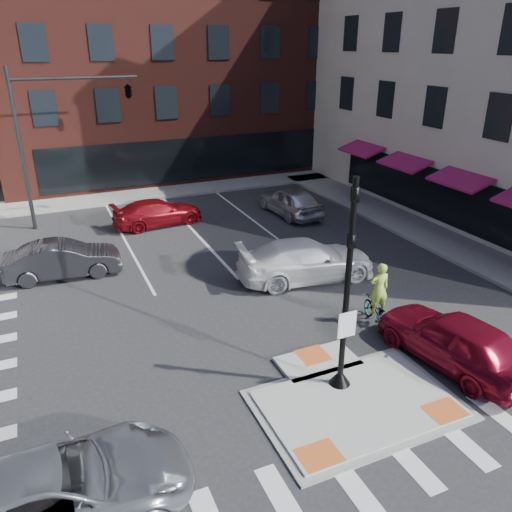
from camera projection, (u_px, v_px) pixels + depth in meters
name	position (u px, v px, depth m)	size (l,w,h in m)	color
ground	(347.00, 395.00, 13.85)	(120.00, 120.00, 0.00)	#28282B
refuge_island	(352.00, 399.00, 13.61)	(5.40, 4.65, 0.13)	gray
sidewalk_e	(415.00, 227.00, 26.24)	(3.00, 24.00, 0.15)	gray
sidewalk_n	(202.00, 187.00, 33.43)	(26.00, 3.00, 0.15)	gray
building_n	(158.00, 59.00, 38.77)	(24.40, 18.40, 15.50)	#54201A
building_far_left	(52.00, 82.00, 54.09)	(10.00, 12.00, 10.00)	slate
building_far_right	(165.00, 69.00, 60.21)	(12.00, 12.00, 12.00)	brown
signal_pole	(345.00, 314.00, 13.25)	(0.60, 0.60, 5.98)	black
mast_arm_signal	(100.00, 102.00, 25.24)	(6.10, 2.24, 8.00)	black
silver_suv	(53.00, 494.00, 9.88)	(2.59, 5.62, 1.56)	#A2A4A9
red_sedan	(455.00, 339.00, 14.91)	(1.97, 4.89, 1.66)	maroon
white_pickup	(306.00, 260.00, 20.36)	(2.31, 5.69, 1.65)	white
bg_car_dark	(63.00, 260.00, 20.59)	(1.60, 4.57, 1.51)	#28272D
bg_car_silver	(290.00, 201.00, 28.03)	(1.91, 4.76, 1.62)	silver
bg_car_red	(158.00, 212.00, 26.50)	(1.92, 4.73, 1.37)	maroon
cyclist	(377.00, 304.00, 17.01)	(0.95, 1.94, 2.31)	#3F3F44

